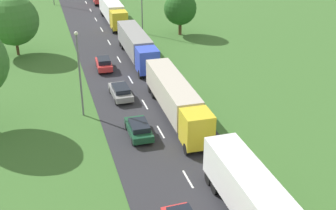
# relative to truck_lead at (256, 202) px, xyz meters

# --- Properties ---
(road) EXTENTS (10.00, 140.00, 0.06)m
(road) POSITION_rel_truck_lead_xyz_m (-2.38, 9.55, -2.11)
(road) COLOR #2B2B30
(road) RESTS_ON ground
(lane_marking_centre) EXTENTS (0.16, 124.82, 0.01)m
(lane_marking_centre) POSITION_rel_truck_lead_xyz_m (-2.38, 7.10, -2.07)
(lane_marking_centre) COLOR white
(lane_marking_centre) RESTS_ON road
(truck_lead) EXTENTS (2.50, 12.70, 3.62)m
(truck_lead) POSITION_rel_truck_lead_xyz_m (0.00, 0.00, 0.00)
(truck_lead) COLOR red
(truck_lead) RESTS_ON road
(truck_second) EXTENTS (2.74, 14.85, 3.47)m
(truck_second) POSITION_rel_truck_lead_xyz_m (-0.14, 16.62, -0.04)
(truck_second) COLOR yellow
(truck_second) RESTS_ON road
(truck_third) EXTENTS (2.58, 14.05, 3.46)m
(truck_third) POSITION_rel_truck_lead_xyz_m (-0.07, 33.75, -0.06)
(truck_third) COLOR blue
(truck_third) RESTS_ON road
(truck_fourth) EXTENTS (2.53, 13.65, 3.50)m
(truck_fourth) POSITION_rel_truck_lead_xyz_m (0.15, 52.76, -0.05)
(truck_fourth) COLOR yellow
(truck_fourth) RESTS_ON road
(car_third) EXTENTS (1.94, 4.30, 1.40)m
(car_third) POSITION_rel_truck_lead_xyz_m (-4.45, 13.96, -1.33)
(car_third) COLOR #19472D
(car_third) RESTS_ON road
(car_fourth) EXTENTS (1.95, 4.48, 1.40)m
(car_fourth) POSITION_rel_truck_lead_xyz_m (-4.43, 22.52, -1.33)
(car_fourth) COLOR gray
(car_fourth) RESTS_ON road
(car_fifth) EXTENTS (1.92, 3.99, 1.54)m
(car_fifth) POSITION_rel_truck_lead_xyz_m (-4.82, 31.30, -1.28)
(car_fifth) COLOR red
(car_fifth) RESTS_ON road
(lamppost_second) EXTENTS (0.36, 0.36, 8.52)m
(lamppost_second) POSITION_rel_truck_lead_xyz_m (-8.75, 19.68, 2.60)
(lamppost_second) COLOR slate
(lamppost_second) RESTS_ON ground
(lamppost_third) EXTENTS (0.36, 0.36, 8.49)m
(lamppost_third) POSITION_rel_truck_lead_xyz_m (3.44, 45.32, 2.59)
(lamppost_third) COLOR slate
(lamppost_third) RESTS_ON ground
(tree_maple) EXTENTS (6.62, 6.62, 8.07)m
(tree_maple) POSITION_rel_truck_lead_xyz_m (-15.04, 40.29, 2.62)
(tree_maple) COLOR #513823
(tree_maple) RESTS_ON ground
(tree_pine) EXTENTS (4.94, 4.94, 6.52)m
(tree_pine) POSITION_rel_truck_lead_xyz_m (8.81, 43.02, 1.91)
(tree_pine) COLOR #513823
(tree_pine) RESTS_ON ground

